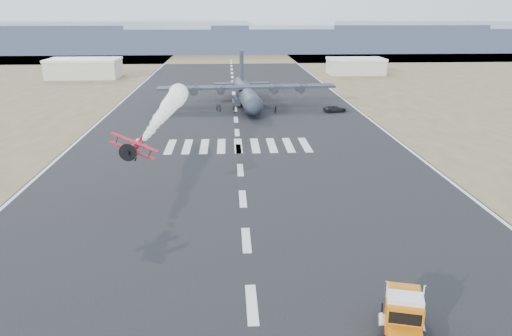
{
  "coord_description": "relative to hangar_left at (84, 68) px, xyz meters",
  "views": [
    {
      "loc": [
        -1.67,
        -35.64,
        23.18
      ],
      "look_at": [
        1.72,
        24.33,
        4.0
      ],
      "focal_mm": 35.0,
      "sensor_mm": 36.0,
      "label": 1
    }
  ],
  "objects": [
    {
      "name": "runway_markings",
      "position": [
        52.0,
        -85.0,
        -3.4
      ],
      "size": [
        60.0,
        260.0,
        0.01
      ],
      "primitive_type": null,
      "color": "silver",
      "rests_on": "ground"
    },
    {
      "name": "hangar_left",
      "position": [
        0.0,
        0.0,
        0.0
      ],
      "size": [
        24.5,
        14.5,
        6.7
      ],
      "color": "#B0AB9C",
      "rests_on": "ground"
    },
    {
      "name": "crew_c",
      "position": [
        57.58,
        -63.91,
        -2.49
      ],
      "size": [
        1.29,
        1.1,
        1.83
      ],
      "primitive_type": "imported",
      "rotation": [
        0.0,
        0.0,
        3.71
      ],
      "color": "black",
      "rests_on": "ground"
    },
    {
      "name": "crew_d",
      "position": [
        55.38,
        -59.05,
        -2.58
      ],
      "size": [
        1.09,
        0.91,
        1.66
      ],
      "primitive_type": "imported",
      "rotation": [
        0.0,
        0.0,
        2.63
      ],
      "color": "black",
      "rests_on": "ground"
    },
    {
      "name": "ground",
      "position": [
        52.0,
        -145.0,
        -3.41
      ],
      "size": [
        500.0,
        500.0,
        0.0
      ],
      "primitive_type": "plane",
      "color": "black",
      "rests_on": "ground"
    },
    {
      "name": "ridge_seg_e",
      "position": [
        117.0,
        115.0,
        4.09
      ],
      "size": [
        150.0,
        50.0,
        15.0
      ],
      "primitive_type": "cube",
      "color": "#8895AD",
      "rests_on": "ground"
    },
    {
      "name": "semi_truck",
      "position": [
        62.74,
        -150.19,
        -1.6
      ],
      "size": [
        4.45,
        8.35,
        3.67
      ],
      "rotation": [
        0.0,
        0.0,
        -0.27
      ],
      "color": "black",
      "rests_on": "ground"
    },
    {
      "name": "hangar_right",
      "position": [
        98.0,
        5.0,
        -0.4
      ],
      "size": [
        20.5,
        12.5,
        5.9
      ],
      "color": "#B0AB9C",
      "rests_on": "ground"
    },
    {
      "name": "smoke_trail",
      "position": [
        40.64,
        -92.15,
        4.14
      ],
      "size": [
        4.3,
        36.71,
        3.74
      ],
      "rotation": [
        0.0,
        0.0,
        -0.06
      ],
      "color": "white"
    },
    {
      "name": "ridge_seg_c",
      "position": [
        -13.0,
        115.0,
        5.09
      ],
      "size": [
        150.0,
        50.0,
        17.0
      ],
      "primitive_type": "cube",
      "color": "#8895AD",
      "rests_on": "ground"
    },
    {
      "name": "crew_e",
      "position": [
        48.31,
        -63.21,
        -2.58
      ],
      "size": [
        0.94,
        0.79,
        1.65
      ],
      "primitive_type": "imported",
      "rotation": [
        0.0,
        0.0,
        5.84
      ],
      "color": "black",
      "rests_on": "ground"
    },
    {
      "name": "crew_h",
      "position": [
        54.61,
        -61.51,
        -2.51
      ],
      "size": [
        1.03,
        0.92,
        1.8
      ],
      "primitive_type": "imported",
      "rotation": [
        0.0,
        0.0,
        5.73
      ],
      "color": "black",
      "rests_on": "ground"
    },
    {
      "name": "crew_a",
      "position": [
        47.69,
        -63.32,
        -2.6
      ],
      "size": [
        0.76,
        0.75,
        1.61
      ],
      "primitive_type": "imported",
      "rotation": [
        0.0,
        0.0,
        5.51
      ],
      "color": "black",
      "rests_on": "ground"
    },
    {
      "name": "crew_f",
      "position": [
        51.67,
        -65.39,
        -2.53
      ],
      "size": [
        1.05,
        1.7,
        1.75
      ],
      "primitive_type": "imported",
      "rotation": [
        0.0,
        0.0,
        5.07
      ],
      "color": "black",
      "rests_on": "ground"
    },
    {
      "name": "aerobatic_biplane",
      "position": [
        38.85,
        -121.83,
        3.87
      ],
      "size": [
        5.6,
        5.35,
        3.46
      ],
      "rotation": [
        0.0,
        0.39,
        -0.06
      ],
      "color": "red"
    },
    {
      "name": "support_vehicle",
      "position": [
        75.51,
        -65.7,
        -2.65
      ],
      "size": [
        5.89,
        3.82,
        1.51
      ],
      "primitive_type": "imported",
      "rotation": [
        0.0,
        0.0,
        1.83
      ],
      "color": "black",
      "rests_on": "ground"
    },
    {
      "name": "scrub_far",
      "position": [
        52.0,
        85.0,
        -3.41
      ],
      "size": [
        500.0,
        80.0,
        0.0
      ],
      "primitive_type": "cube",
      "color": "brown",
      "rests_on": "ground"
    },
    {
      "name": "ridge_seg_d",
      "position": [
        52.0,
        115.0,
        3.09
      ],
      "size": [
        150.0,
        50.0,
        13.0
      ],
      "primitive_type": "cube",
      "color": "#8895AD",
      "rests_on": "ground"
    },
    {
      "name": "ridge_seg_f",
      "position": [
        182.0,
        115.0,
        5.09
      ],
      "size": [
        150.0,
        50.0,
        17.0
      ],
      "primitive_type": "cube",
      "color": "#8895AD",
      "rests_on": "ground"
    },
    {
      "name": "crew_g",
      "position": [
        56.12,
        -61.29,
        -2.56
      ],
      "size": [
        0.68,
        0.75,
        1.69
      ],
      "primitive_type": "imported",
      "rotation": [
        0.0,
        0.0,
        1.9
      ],
      "color": "black",
      "rests_on": "ground"
    },
    {
      "name": "crew_b",
      "position": [
        61.41,
        -66.41,
        -2.59
      ],
      "size": [
        0.91,
        0.73,
        1.63
      ],
      "primitive_type": "imported",
      "rotation": [
        0.0,
        0.0,
        0.36
      ],
      "color": "black",
      "rests_on": "ground"
    },
    {
      "name": "transport_aircraft",
      "position": [
        54.91,
        -55.85,
        -0.15
      ],
      "size": [
        43.79,
        36.03,
        12.64
      ],
      "rotation": [
        0.0,
        0.0,
        0.06
      ],
      "color": "black",
      "rests_on": "ground"
    }
  ]
}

